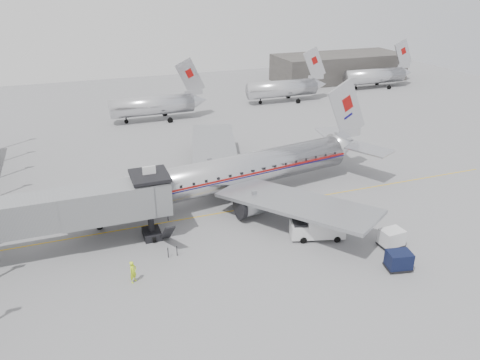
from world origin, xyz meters
The scene contains 12 objects.
ground centered at (0.00, 0.00, 0.00)m, with size 160.00×160.00×0.00m, color slate.
hangar centered at (45.00, 60.00, 3.00)m, with size 30.00×12.00×6.00m, color #383533.
apron_line centered at (3.00, 6.00, 0.01)m, with size 0.15×60.00×0.01m, color gold.
jet_bridge centered at (-16.66, 3.67, 4.18)m, with size 21.00×6.20×7.10m.
distant_aircraft_near centered at (-1.79, 42.00, 2.73)m, with size 16.39×3.20×10.26m.
distant_aircraft_mid centered at (24.21, 46.00, 2.73)m, with size 16.39×3.20×10.26m.
distant_aircraft_far centered at (48.21, 50.00, 2.73)m, with size 16.39×3.20×10.26m.
airliner centered at (0.74, 9.12, 3.00)m, with size 37.50×34.50×11.91m.
service_van centered at (5.47, -1.98, 1.25)m, with size 5.40×3.33×2.38m.
baggage_cart_navy centered at (9.36, -8.90, 0.87)m, with size 2.36×1.97×1.64m.
baggage_cart_white centered at (11.04, -5.67, 0.90)m, with size 2.25×1.77×1.70m.
ramp_worker centered at (-12.00, -2.96, 0.97)m, with size 0.71×0.46×1.93m, color #D0F71D.
Camera 1 is at (-14.80, -35.53, 23.07)m, focal length 35.00 mm.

